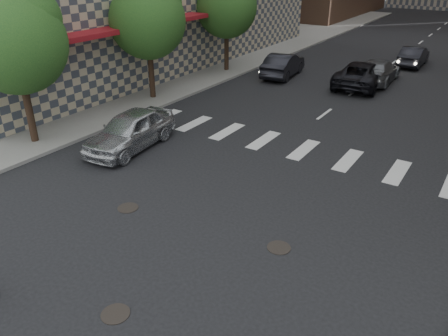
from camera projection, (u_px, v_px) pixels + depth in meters
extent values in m
plane|color=black|center=(148.00, 245.00, 12.92)|extent=(160.00, 160.00, 0.00)
cube|color=gray|center=(181.00, 60.00, 35.01)|extent=(13.00, 80.00, 0.15)
cube|color=black|center=(117.00, 65.00, 25.03)|extent=(0.30, 14.00, 4.00)
cube|color=maroon|center=(123.00, 28.00, 23.71)|extent=(1.60, 14.00, 0.25)
cylinder|color=#382619|center=(29.00, 111.00, 19.14)|extent=(0.32, 0.32, 2.80)
sphere|color=#16441C|center=(15.00, 43.00, 17.86)|extent=(4.20, 4.20, 4.20)
sphere|color=#16441C|center=(27.00, 19.00, 17.81)|extent=(2.80, 2.80, 2.80)
cylinder|color=#382619|center=(151.00, 73.00, 25.15)|extent=(0.32, 0.32, 2.80)
sphere|color=#16441C|center=(147.00, 21.00, 23.86)|extent=(4.20, 4.20, 4.20)
sphere|color=#16441C|center=(156.00, 2.00, 23.82)|extent=(2.80, 2.80, 2.80)
cylinder|color=#382619|center=(226.00, 50.00, 31.16)|extent=(0.32, 0.32, 2.80)
sphere|color=#16441C|center=(227.00, 7.00, 29.87)|extent=(4.20, 4.20, 4.20)
cylinder|color=black|center=(115.00, 314.00, 10.45)|extent=(0.70, 0.70, 0.02)
cylinder|color=black|center=(128.00, 208.00, 14.80)|extent=(0.70, 0.70, 0.02)
cylinder|color=black|center=(279.00, 248.00, 12.80)|extent=(0.70, 0.70, 0.02)
imported|color=#B7B9BE|center=(130.00, 130.00, 19.04)|extent=(2.43, 5.00, 1.64)
imported|color=black|center=(283.00, 65.00, 30.26)|extent=(2.30, 5.03, 1.60)
imported|color=slate|center=(378.00, 71.00, 28.86)|extent=(2.28, 5.29, 1.52)
imported|color=black|center=(362.00, 74.00, 27.95)|extent=(3.04, 5.91, 1.59)
imported|color=black|center=(414.00, 56.00, 33.15)|extent=(1.58, 4.44, 1.46)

